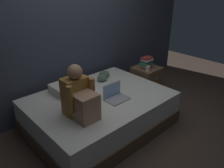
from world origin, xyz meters
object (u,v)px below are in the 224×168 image
Objects in this scene: pillow at (71,86)px; mug at (148,69)px; laptop at (115,95)px; book_stack at (147,63)px; nightstand at (146,82)px; clothes_pile at (103,76)px; bed at (100,112)px; person_sitting at (79,97)px.

mug reaches higher than pillow.
laptop is 1.34× the size of book_stack.
nightstand is at bearing 8.54° from book_stack.
nightstand is at bearing -17.54° from clothes_pile.
book_stack is 0.16m from mug.
book_stack is (-0.03, -0.01, 0.39)m from nightstand.
book_stack is (1.27, 0.18, 0.43)m from bed.
book_stack is (1.14, 0.38, 0.11)m from laptop.
laptop is (-1.18, -0.38, 0.28)m from nightstand.
pillow is at bearing 169.38° from book_stack.
person_sitting is 2.11× the size of clothes_pile.
book_stack reaches higher than pillow.
mug reaches higher than nightstand.
nightstand is at bearing 18.02° from laptop.
nightstand is at bearing 42.69° from mug.
laptop is at bearing -161.72° from book_stack.
clothes_pile is at bearing 44.04° from bed.
mug is (-0.10, -0.11, -0.06)m from book_stack.
pillow is 2.34× the size of book_stack.
laptop is at bearing -117.63° from clothes_pile.
laptop is 3.56× the size of mug.
person_sitting reaches higher than nightstand.
bed is 3.46× the size of nightstand.
person_sitting is (-0.49, -0.21, 0.51)m from bed.
mug is at bearing 3.01° from bed.
book_stack is 2.66× the size of mug.
person_sitting reaches higher than book_stack.
bed is 6.25× the size of laptop.
nightstand is 1.27m from laptop.
laptop is (0.12, -0.20, 0.32)m from bed.
mug is (1.36, -0.39, 0.04)m from pillow.
laptop is 0.73m from clothes_pile.
laptop is 1.21m from book_stack.
clothes_pile is at bearing 34.82° from person_sitting.
mug reaches higher than clothes_pile.
mug reaches higher than bed.
nightstand is at bearing -10.20° from pillow.
mug is (1.17, 0.06, 0.37)m from bed.
laptop is at bearing 1.04° from person_sitting.
nightstand is 0.38m from mug.
laptop is at bearing -165.90° from mug.
bed is at bearing -66.88° from pillow.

